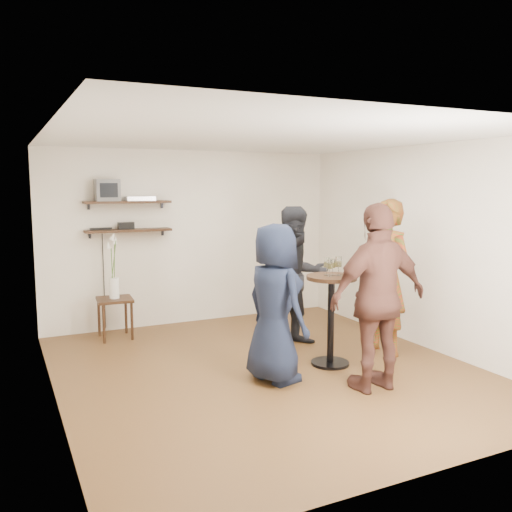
{
  "coord_description": "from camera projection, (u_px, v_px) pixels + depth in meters",
  "views": [
    {
      "loc": [
        -2.68,
        -5.29,
        2.09
      ],
      "look_at": [
        0.05,
        0.4,
        1.26
      ],
      "focal_mm": 38.0,
      "sensor_mm": 36.0,
      "label": 1
    }
  ],
  "objects": [
    {
      "name": "room",
      "position": [
        267.0,
        257.0,
        5.98
      ],
      "size": [
        4.58,
        5.08,
        2.68
      ],
      "color": "#4D2F18",
      "rests_on": "ground"
    },
    {
      "name": "shelf_upper",
      "position": [
        128.0,
        202.0,
        7.6
      ],
      "size": [
        1.2,
        0.25,
        0.04
      ],
      "primitive_type": "cube",
      "color": "black",
      "rests_on": "room"
    },
    {
      "name": "shelf_lower",
      "position": [
        129.0,
        230.0,
        7.66
      ],
      "size": [
        1.2,
        0.25,
        0.04
      ],
      "primitive_type": "cube",
      "color": "black",
      "rests_on": "room"
    },
    {
      "name": "crt_monitor",
      "position": [
        107.0,
        190.0,
        7.46
      ],
      "size": [
        0.32,
        0.3,
        0.3
      ],
      "primitive_type": "cube",
      "color": "#59595B",
      "rests_on": "shelf_upper"
    },
    {
      "name": "dvd_deck",
      "position": [
        140.0,
        199.0,
        7.67
      ],
      "size": [
        0.4,
        0.24,
        0.06
      ],
      "primitive_type": "cube",
      "color": "silver",
      "rests_on": "shelf_upper"
    },
    {
      "name": "radio",
      "position": [
        126.0,
        226.0,
        7.63
      ],
      "size": [
        0.22,
        0.1,
        0.1
      ],
      "primitive_type": "cube",
      "color": "black",
      "rests_on": "shelf_lower"
    },
    {
      "name": "power_strip",
      "position": [
        101.0,
        229.0,
        7.54
      ],
      "size": [
        0.3,
        0.05,
        0.03
      ],
      "primitive_type": "cube",
      "color": "black",
      "rests_on": "shelf_lower"
    },
    {
      "name": "side_table",
      "position": [
        115.0,
        305.0,
        7.38
      ],
      "size": [
        0.5,
        0.5,
        0.56
      ],
      "rotation": [
        0.0,
        0.0,
        -0.08
      ],
      "color": "black",
      "rests_on": "room"
    },
    {
      "name": "vase_lilies",
      "position": [
        114.0,
        277.0,
        7.33
      ],
      "size": [
        0.19,
        0.19,
        0.91
      ],
      "rotation": [
        0.0,
        0.0,
        -0.08
      ],
      "color": "white",
      "rests_on": "side_table"
    },
    {
      "name": "drinks_table",
      "position": [
        331.0,
        308.0,
        6.26
      ],
      "size": [
        0.58,
        0.58,
        1.06
      ],
      "color": "black",
      "rests_on": "room"
    },
    {
      "name": "wine_glass_fl",
      "position": [
        330.0,
        265.0,
        6.14
      ],
      "size": [
        0.07,
        0.07,
        0.2
      ],
      "color": "silver",
      "rests_on": "drinks_table"
    },
    {
      "name": "wine_glass_fr",
      "position": [
        339.0,
        263.0,
        6.2
      ],
      "size": [
        0.07,
        0.07,
        0.22
      ],
      "color": "silver",
      "rests_on": "drinks_table"
    },
    {
      "name": "wine_glass_bl",
      "position": [
        327.0,
        263.0,
        6.23
      ],
      "size": [
        0.07,
        0.07,
        0.2
      ],
      "color": "silver",
      "rests_on": "drinks_table"
    },
    {
      "name": "wine_glass_br",
      "position": [
        333.0,
        264.0,
        6.23
      ],
      "size": [
        0.06,
        0.06,
        0.19
      ],
      "color": "silver",
      "rests_on": "drinks_table"
    },
    {
      "name": "person_plaid",
      "position": [
        386.0,
        277.0,
        6.65
      ],
      "size": [
        0.52,
        0.74,
        1.92
      ],
      "primitive_type": "imported",
      "rotation": [
        0.0,
        0.0,
        -1.48
      ],
      "color": "#B02014",
      "rests_on": "room"
    },
    {
      "name": "person_dark",
      "position": [
        297.0,
        277.0,
        7.0
      ],
      "size": [
        0.91,
        0.72,
        1.82
      ],
      "primitive_type": "imported",
      "rotation": [
        0.0,
        0.0,
        -0.04
      ],
      "color": "black",
      "rests_on": "room"
    },
    {
      "name": "person_navy",
      "position": [
        275.0,
        303.0,
        5.72
      ],
      "size": [
        0.7,
        0.92,
        1.7
      ],
      "primitive_type": "imported",
      "rotation": [
        0.0,
        0.0,
        1.79
      ],
      "color": "black",
      "rests_on": "room"
    },
    {
      "name": "person_brown",
      "position": [
        378.0,
        298.0,
        5.46
      ],
      "size": [
        1.12,
        0.47,
        1.92
      ],
      "primitive_type": "imported",
      "rotation": [
        0.0,
        0.0,
        3.14
      ],
      "color": "#4C2920",
      "rests_on": "room"
    }
  ]
}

